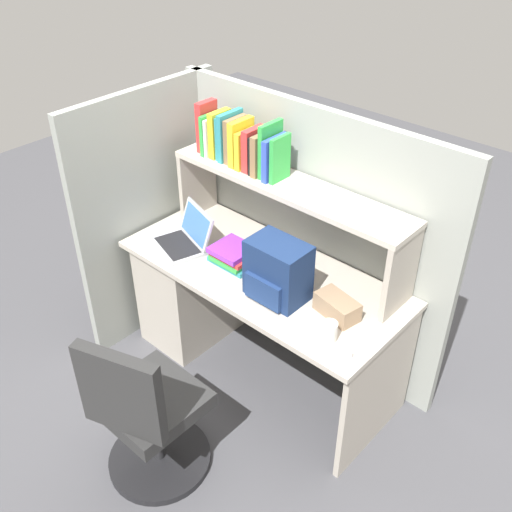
# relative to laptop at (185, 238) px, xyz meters

# --- Properties ---
(ground_plane) EXTENTS (8.00, 8.00, 0.00)m
(ground_plane) POSITION_rel_laptop_xyz_m (0.48, 0.11, -0.78)
(ground_plane) COLOR #4C4C51
(desk) EXTENTS (1.60, 0.70, 0.73)m
(desk) POSITION_rel_laptop_xyz_m (0.09, 0.11, -0.38)
(desk) COLOR beige
(desk) RESTS_ON ground_plane
(cubicle_partition_rear) EXTENTS (1.84, 0.05, 1.55)m
(cubicle_partition_rear) POSITION_rel_laptop_xyz_m (0.48, 0.49, -0.01)
(cubicle_partition_rear) COLOR #939991
(cubicle_partition_rear) RESTS_ON ground_plane
(cubicle_partition_left) EXTENTS (0.05, 1.06, 1.55)m
(cubicle_partition_left) POSITION_rel_laptop_xyz_m (-0.37, 0.06, -0.01)
(cubicle_partition_left) COLOR #939991
(cubicle_partition_left) RESTS_ON ground_plane
(overhead_hutch) EXTENTS (1.44, 0.28, 0.45)m
(overhead_hutch) POSITION_rel_laptop_xyz_m (0.48, 0.31, 0.30)
(overhead_hutch) COLOR #B3A99C
(overhead_hutch) RESTS_ON desk
(reference_books_on_shelf) EXTENTS (0.58, 0.19, 0.29)m
(reference_books_on_shelf) POSITION_rel_laptop_xyz_m (0.15, 0.31, 0.52)
(reference_books_on_shelf) COLOR red
(reference_books_on_shelf) RESTS_ON overhead_hutch
(laptop) EXTENTS (0.37, 0.34, 0.22)m
(laptop) POSITION_rel_laptop_xyz_m (0.00, 0.00, 0.00)
(laptop) COLOR #B7BABF
(laptop) RESTS_ON desk
(backpack) EXTENTS (0.30, 0.22, 0.31)m
(backpack) POSITION_rel_laptop_xyz_m (0.68, -0.00, 0.10)
(backpack) COLOR navy
(backpack) RESTS_ON desk
(computer_mouse) EXTENTS (0.10, 0.12, 0.03)m
(computer_mouse) POSITION_rel_laptop_xyz_m (1.17, -0.15, -0.03)
(computer_mouse) COLOR silver
(computer_mouse) RESTS_ON desk
(paper_cup) EXTENTS (0.08, 0.08, 0.10)m
(paper_cup) POSITION_rel_laptop_xyz_m (1.07, -0.09, -0.00)
(paper_cup) COLOR white
(paper_cup) RESTS_ON desk
(tissue_box) EXTENTS (0.24, 0.16, 0.10)m
(tissue_box) POSITION_rel_laptop_xyz_m (0.99, 0.08, -0.00)
(tissue_box) COLOR #9E7F60
(tissue_box) RESTS_ON desk
(desk_book_stack) EXTENTS (0.25, 0.20, 0.10)m
(desk_book_stack) POSITION_rel_laptop_xyz_m (0.32, 0.06, -0.00)
(desk_book_stack) COLOR teal
(desk_book_stack) RESTS_ON desk
(office_chair) EXTENTS (0.52, 0.54, 0.93)m
(office_chair) POSITION_rel_laptop_xyz_m (0.56, -0.79, -0.39)
(office_chair) COLOR black
(office_chair) RESTS_ON ground_plane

